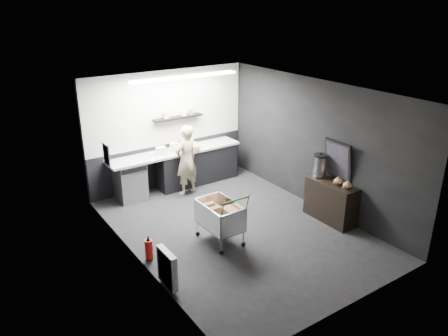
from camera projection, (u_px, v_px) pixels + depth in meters
floor at (236, 229)px, 8.48m from camera, size 5.50×5.50×0.00m
ceiling at (238, 91)px, 7.49m from camera, size 5.50×5.50×0.00m
wall_back at (168, 129)px, 10.10m from camera, size 5.50×0.00×5.50m
wall_front at (356, 225)px, 5.86m from camera, size 5.50×0.00×5.50m
wall_left at (135, 189)px, 6.94m from camera, size 0.00×5.50×5.50m
wall_right at (316, 145)px, 9.02m from camera, size 0.00×5.50×5.50m
kitchen_wall_panel at (167, 108)px, 9.90m from camera, size 3.95×0.02×1.70m
dado_panel at (170, 163)px, 10.40m from camera, size 3.95×0.02×1.00m
floating_shelf at (178, 117)px, 10.01m from camera, size 1.20×0.22×0.04m
wall_clock at (219, 88)px, 10.51m from camera, size 0.20×0.03×0.20m
poster at (106, 154)px, 7.88m from camera, size 0.02×0.30×0.40m
poster_red_band at (106, 151)px, 7.86m from camera, size 0.02×0.22×0.10m
radiator at (167, 268)px, 6.65m from camera, size 0.10×0.50×0.60m
ceiling_strip at (185, 77)px, 8.92m from camera, size 2.40×0.20×0.04m
prep_counter at (181, 168)px, 10.25m from camera, size 3.20×0.61×0.90m
person at (186, 160)px, 9.71m from camera, size 0.66×0.51×1.62m
shopping_cart at (220, 217)px, 7.88m from camera, size 0.57×0.94×1.04m
sideboard at (330, 195)px, 8.67m from camera, size 0.46×1.09×1.63m
fire_extinguisher at (149, 249)px, 7.42m from camera, size 0.13×0.13×0.44m
cardboard_box at (186, 147)px, 10.08m from camera, size 0.65×0.56×0.11m
pink_tub at (174, 147)px, 9.96m from camera, size 0.20×0.20×0.20m
white_container at (161, 151)px, 9.74m from camera, size 0.23×0.19×0.18m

